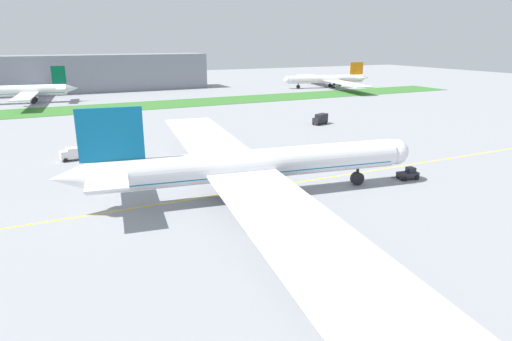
# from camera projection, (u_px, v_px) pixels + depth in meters

# --- Properties ---
(ground_plane) EXTENTS (600.00, 600.00, 0.00)m
(ground_plane) POSITION_uv_depth(u_px,v_px,m) (255.00, 190.00, 77.66)
(ground_plane) COLOR gray
(ground_plane) RESTS_ON ground
(apron_taxi_line) EXTENTS (280.00, 0.36, 0.01)m
(apron_taxi_line) POSITION_uv_depth(u_px,v_px,m) (254.00, 189.00, 77.92)
(apron_taxi_line) COLOR yellow
(apron_taxi_line) RESTS_ON ground
(grass_median_strip) EXTENTS (320.00, 24.00, 0.10)m
(grass_median_strip) POSITION_uv_depth(u_px,v_px,m) (131.00, 106.00, 173.84)
(grass_median_strip) COLOR #38722D
(grass_median_strip) RESTS_ON ground
(airliner_foreground) EXTENTS (60.37, 99.17, 15.92)m
(airliner_foreground) POSITION_uv_depth(u_px,v_px,m) (247.00, 166.00, 72.68)
(airliner_foreground) COLOR white
(airliner_foreground) RESTS_ON ground
(pushback_tug) EXTENTS (5.68, 2.82, 2.25)m
(pushback_tug) POSITION_uv_depth(u_px,v_px,m) (408.00, 174.00, 83.33)
(pushback_tug) COLOR #26262B
(pushback_tug) RESTS_ON ground
(ground_crew_wingwalker_port) EXTENTS (0.45, 0.50, 1.66)m
(ground_crew_wingwalker_port) POSITION_uv_depth(u_px,v_px,m) (359.00, 242.00, 55.41)
(ground_crew_wingwalker_port) COLOR black
(ground_crew_wingwalker_port) RESTS_ON ground
(service_truck_baggage_loader) EXTENTS (5.79, 3.15, 2.74)m
(service_truck_baggage_loader) POSITION_uv_depth(u_px,v_px,m) (74.00, 153.00, 96.43)
(service_truck_baggage_loader) COLOR white
(service_truck_baggage_loader) RESTS_ON ground
(service_truck_fuel_bowser) EXTENTS (5.94, 4.15, 3.19)m
(service_truck_fuel_bowser) POSITION_uv_depth(u_px,v_px,m) (320.00, 119.00, 136.97)
(service_truck_fuel_bowser) COLOR black
(service_truck_fuel_bowser) RESTS_ON ground
(parked_airliner_far_left) EXTENTS (38.61, 60.08, 14.80)m
(parked_airliner_far_left) POSITION_uv_depth(u_px,v_px,m) (28.00, 91.00, 181.52)
(parked_airliner_far_left) COLOR white
(parked_airliner_far_left) RESTS_ON ground
(parked_airliner_far_centre) EXTENTS (48.72, 80.10, 13.32)m
(parked_airliner_far_centre) POSITION_uv_depth(u_px,v_px,m) (328.00, 79.00, 240.12)
(parked_airliner_far_centre) COLOR white
(parked_airliner_far_centre) RESTS_ON ground
(terminal_building) EXTENTS (115.71, 20.00, 18.00)m
(terminal_building) POSITION_uv_depth(u_px,v_px,m) (91.00, 73.00, 221.73)
(terminal_building) COLOR gray
(terminal_building) RESTS_ON ground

